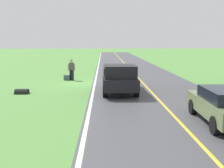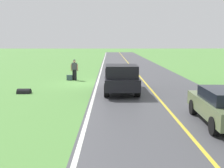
% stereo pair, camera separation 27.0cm
% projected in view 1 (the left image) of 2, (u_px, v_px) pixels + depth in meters
% --- Properties ---
extents(ground_plane, '(200.00, 200.00, 0.00)m').
position_uv_depth(ground_plane, '(81.00, 83.00, 21.46)').
color(ground_plane, '#568E42').
extents(road_surface, '(7.84, 120.00, 0.00)m').
position_uv_depth(road_surface, '(143.00, 83.00, 21.61)').
color(road_surface, '#47474C').
rests_on(road_surface, ground).
extents(lane_edge_line, '(0.16, 117.60, 0.00)m').
position_uv_depth(lane_edge_line, '(95.00, 83.00, 21.49)').
color(lane_edge_line, silver).
rests_on(lane_edge_line, ground).
extents(lane_centre_line, '(0.14, 117.60, 0.00)m').
position_uv_depth(lane_centre_line, '(143.00, 83.00, 21.61)').
color(lane_centre_line, gold).
rests_on(lane_centre_line, ground).
extents(hitchhiker_walking, '(0.62, 0.53, 1.75)m').
position_uv_depth(hitchhiker_walking, '(72.00, 69.00, 23.10)').
color(hitchhiker_walking, black).
rests_on(hitchhiker_walking, ground).
extents(suitcase_carried, '(0.47, 0.23, 0.44)m').
position_uv_depth(suitcase_carried, '(67.00, 78.00, 23.15)').
color(suitcase_carried, '#384C56').
rests_on(suitcase_carried, ground).
extents(pickup_truck_passing, '(2.11, 5.41, 1.82)m').
position_uv_depth(pickup_truck_passing, '(119.00, 77.00, 17.58)').
color(pickup_truck_passing, black).
rests_on(pickup_truck_passing, ground).
extents(drainage_culvert, '(0.80, 0.60, 0.60)m').
position_uv_depth(drainage_culvert, '(22.00, 94.00, 17.32)').
color(drainage_culvert, black).
rests_on(drainage_culvert, ground).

